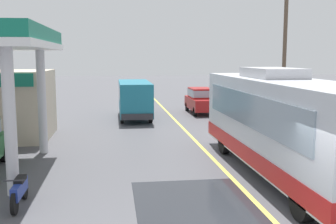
{
  "coord_description": "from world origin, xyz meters",
  "views": [
    {
      "loc": [
        -3.92,
        -7.99,
        4.08
      ],
      "look_at": [
        -1.5,
        10.0,
        1.6
      ],
      "focal_mm": 43.28,
      "sensor_mm": 36.0,
      "label": 1
    }
  ],
  "objects_px": {
    "coach_bus_main": "(282,126)",
    "minibus_opposing_lane": "(135,96)",
    "motorcycle_parked_forecourt": "(20,191)",
    "car_trailing_behind_bus": "(201,99)"
  },
  "relations": [
    {
      "from": "motorcycle_parked_forecourt",
      "to": "car_trailing_behind_bus",
      "type": "height_order",
      "value": "car_trailing_behind_bus"
    },
    {
      "from": "coach_bus_main",
      "to": "minibus_opposing_lane",
      "type": "distance_m",
      "value": 14.47
    },
    {
      "from": "minibus_opposing_lane",
      "to": "coach_bus_main",
      "type": "bearing_deg",
      "value": -72.49
    },
    {
      "from": "coach_bus_main",
      "to": "motorcycle_parked_forecourt",
      "type": "distance_m",
      "value": 8.64
    },
    {
      "from": "coach_bus_main",
      "to": "car_trailing_behind_bus",
      "type": "bearing_deg",
      "value": 87.92
    },
    {
      "from": "car_trailing_behind_bus",
      "to": "coach_bus_main",
      "type": "bearing_deg",
      "value": -92.08
    },
    {
      "from": "coach_bus_main",
      "to": "motorcycle_parked_forecourt",
      "type": "xyz_separation_m",
      "value": [
        -8.33,
        -1.91,
        -1.28
      ]
    },
    {
      "from": "coach_bus_main",
      "to": "minibus_opposing_lane",
      "type": "height_order",
      "value": "coach_bus_main"
    },
    {
      "from": "motorcycle_parked_forecourt",
      "to": "car_trailing_behind_bus",
      "type": "xyz_separation_m",
      "value": [
        8.9,
        17.61,
        0.57
      ]
    },
    {
      "from": "coach_bus_main",
      "to": "car_trailing_behind_bus",
      "type": "xyz_separation_m",
      "value": [
        0.57,
        15.7,
        -0.71
      ]
    }
  ]
}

